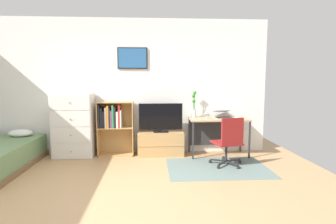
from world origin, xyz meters
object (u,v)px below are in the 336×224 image
object	(u,v)px
laptop	(222,115)
tv_stand	(161,143)
bamboo_vase	(194,106)
office_chair	(229,140)
computer_mouse	(237,118)
desk	(217,125)
wine_glass	(206,112)
dresser	(74,125)
television	(161,118)
bookshelf	(113,123)

from	to	relation	value
laptop	tv_stand	bearing A→B (deg)	172.30
bamboo_vase	office_chair	bearing A→B (deg)	-62.44
computer_mouse	desk	bearing A→B (deg)	162.54
bamboo_vase	wine_glass	size ratio (longest dim) A/B	2.94
laptop	computer_mouse	distance (m)	0.29
laptop	computer_mouse	xyz separation A→B (m)	(0.25, -0.13, -0.05)
laptop	bamboo_vase	bearing A→B (deg)	162.42
computer_mouse	dresser	bearing A→B (deg)	178.15
dresser	office_chair	world-z (taller)	dresser
office_chair	wine_glass	xyz separation A→B (m)	(-0.27, 0.61, 0.42)
laptop	bamboo_vase	world-z (taller)	bamboo_vase
tv_stand	television	size ratio (longest dim) A/B	1.05
laptop	desk	bearing A→B (deg)	-177.46
dresser	laptop	distance (m)	2.92
laptop	office_chair	bearing A→B (deg)	-104.60
bookshelf	wine_glass	size ratio (longest dim) A/B	5.92
tv_stand	laptop	xyz separation A→B (m)	(1.23, 0.01, 0.57)
bookshelf	desk	bearing A→B (deg)	-1.39
bookshelf	computer_mouse	distance (m)	2.43
bookshelf	computer_mouse	xyz separation A→B (m)	(2.43, -0.16, 0.11)
dresser	bamboo_vase	world-z (taller)	bamboo_vase
tv_stand	bamboo_vase	size ratio (longest dim) A/B	1.70
desk	computer_mouse	bearing A→B (deg)	-17.46
desk	wine_glass	world-z (taller)	wine_glass
desk	computer_mouse	xyz separation A→B (m)	(0.35, -0.11, 0.16)
tv_stand	television	distance (m)	0.52
desk	office_chair	world-z (taller)	office_chair
computer_mouse	laptop	bearing A→B (deg)	152.92
television	office_chair	bearing A→B (deg)	-34.05
tv_stand	desk	size ratio (longest dim) A/B	0.79
wine_glass	desk	bearing A→B (deg)	33.50
dresser	television	distance (m)	1.69
bookshelf	computer_mouse	bearing A→B (deg)	-3.81
dresser	bamboo_vase	bearing A→B (deg)	2.90
bamboo_vase	wine_glass	world-z (taller)	bamboo_vase
bamboo_vase	laptop	bearing A→B (deg)	-9.31
bookshelf	laptop	xyz separation A→B (m)	(2.17, -0.03, 0.15)
computer_mouse	bamboo_vase	bearing A→B (deg)	164.76
desk	laptop	bearing A→B (deg)	10.82
desk	office_chair	distance (m)	0.80
dresser	desk	size ratio (longest dim) A/B	1.09
tv_stand	desk	xyz separation A→B (m)	(1.14, -0.01, 0.37)
desk	laptop	xyz separation A→B (m)	(0.10, 0.02, 0.20)
dresser	television	xyz separation A→B (m)	(1.68, -0.01, 0.13)
tv_stand	desk	bearing A→B (deg)	-0.33
dresser	bamboo_vase	xyz separation A→B (m)	(2.36, 0.12, 0.35)
television	computer_mouse	xyz separation A→B (m)	(1.49, -0.10, 0.01)
laptop	wine_glass	bearing A→B (deg)	-160.20
laptop	wine_glass	world-z (taller)	wine_glass
bamboo_vase	dresser	bearing A→B (deg)	-177.10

